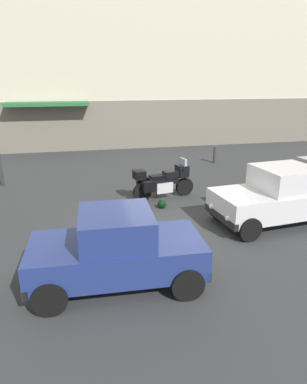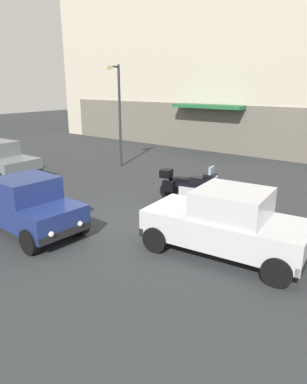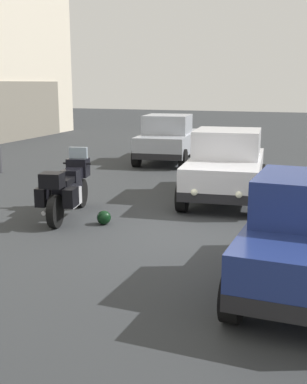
{
  "view_description": "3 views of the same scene",
  "coord_description": "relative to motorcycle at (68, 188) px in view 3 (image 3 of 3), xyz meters",
  "views": [
    {
      "loc": [
        -2.35,
        -8.25,
        3.97
      ],
      "look_at": [
        -0.35,
        0.77,
        0.86
      ],
      "focal_mm": 31.48,
      "sensor_mm": 36.0,
      "label": 1
    },
    {
      "loc": [
        6.57,
        -7.36,
        3.96
      ],
      "look_at": [
        0.37,
        0.58,
        0.86
      ],
      "focal_mm": 33.02,
      "sensor_mm": 36.0,
      "label": 2
    },
    {
      "loc": [
        -8.23,
        -2.38,
        2.72
      ],
      "look_at": [
        -0.24,
        0.45,
        0.82
      ],
      "focal_mm": 45.52,
      "sensor_mm": 36.0,
      "label": 3
    }
  ],
  "objects": [
    {
      "name": "car_hatchback_near",
      "position": [
        7.72,
        0.32,
        0.19
      ],
      "size": [
        4.0,
        2.17,
        1.64
      ],
      "rotation": [
        0.0,
        0.0,
        0.11
      ],
      "color": "#9EA3AD",
      "rests_on": "ground"
    },
    {
      "name": "ground_plane",
      "position": [
        -0.38,
        -2.54,
        -0.62
      ],
      "size": [
        80.0,
        80.0,
        0.0
      ],
      "primitive_type": "plane",
      "color": "#2D3033"
    },
    {
      "name": "helmet",
      "position": [
        -0.25,
        -0.93,
        -0.48
      ],
      "size": [
        0.28,
        0.28,
        0.28
      ],
      "primitive_type": "sphere",
      "color": "black",
      "rests_on": "ground"
    },
    {
      "name": "car_wagon_end",
      "position": [
        2.78,
        -2.73,
        0.19
      ],
      "size": [
        3.99,
        2.12,
        1.64
      ],
      "rotation": [
        0.0,
        0.0,
        3.24
      ],
      "color": "silver",
      "rests_on": "ground"
    },
    {
      "name": "motorcycle",
      "position": [
        0.0,
        0.0,
        0.0
      ],
      "size": [
        2.25,
        0.96,
        1.36
      ],
      "rotation": [
        0.0,
        0.0,
        0.18
      ],
      "color": "black",
      "rests_on": "ground"
    }
  ]
}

